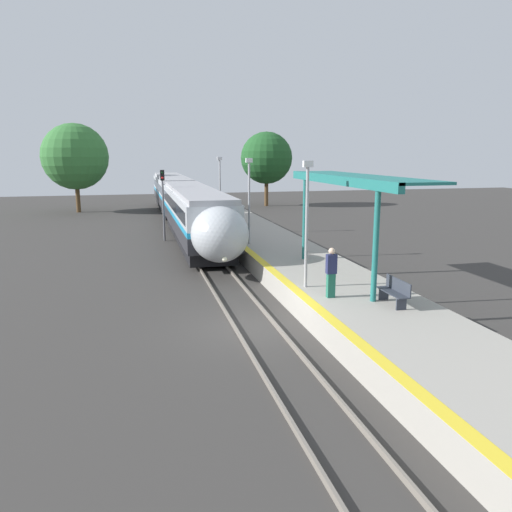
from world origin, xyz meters
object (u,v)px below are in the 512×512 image
(train, at_px, (182,201))
(person_waiting, at_px, (331,272))
(lamppost_near, at_px, (307,215))
(lamppost_mid, at_px, (249,195))
(railway_signal, at_px, (163,198))
(platform_bench, at_px, (395,291))
(lamppost_far, at_px, (220,185))

(train, distance_m, person_waiting, 25.43)
(lamppost_near, bearing_deg, train, 95.77)
(train, relative_size, lamppost_near, 8.26)
(lamppost_near, xyz_separation_m, lamppost_mid, (0.00, 9.62, 0.00))
(lamppost_near, bearing_deg, lamppost_mid, 90.00)
(person_waiting, distance_m, railway_signal, 19.18)
(platform_bench, height_order, lamppost_near, lamppost_near)
(lamppost_near, height_order, lamppost_far, same)
(railway_signal, bearing_deg, person_waiting, -75.73)
(train, height_order, railway_signal, railway_signal)
(platform_bench, bearing_deg, railway_signal, 108.11)
(lamppost_far, bearing_deg, platform_bench, -84.38)
(person_waiting, relative_size, railway_signal, 0.37)
(platform_bench, height_order, lamppost_mid, lamppost_mid)
(railway_signal, distance_m, lamppost_near, 17.54)
(lamppost_far, bearing_deg, train, 118.28)
(railway_signal, bearing_deg, platform_bench, -71.89)
(person_waiting, bearing_deg, lamppost_near, 104.04)
(platform_bench, xyz_separation_m, person_waiting, (-1.78, 1.33, 0.47))
(person_waiting, xyz_separation_m, lamppost_near, (-0.39, 1.57, 1.83))
(lamppost_near, distance_m, lamppost_mid, 9.62)
(person_waiting, distance_m, lamppost_far, 20.91)
(train, height_order, platform_bench, train)
(train, height_order, lamppost_mid, lamppost_mid)
(railway_signal, distance_m, lamppost_far, 4.94)
(platform_bench, distance_m, lamppost_far, 22.37)
(lamppost_far, bearing_deg, lamppost_near, -90.00)
(platform_bench, distance_m, railway_signal, 20.98)
(lamppost_near, xyz_separation_m, lamppost_far, (0.00, 19.25, 0.00))
(lamppost_mid, xyz_separation_m, lamppost_far, (0.00, 9.62, 0.00))
(platform_bench, bearing_deg, person_waiting, 143.36)
(platform_bench, bearing_deg, lamppost_near, 126.90)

